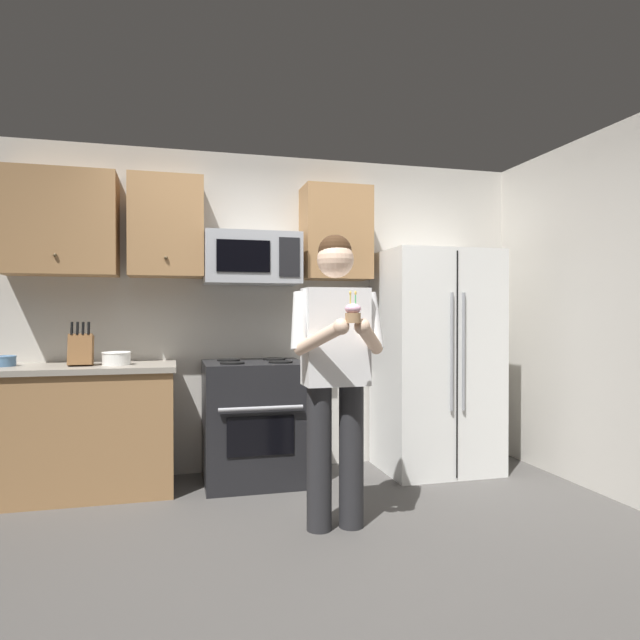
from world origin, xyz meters
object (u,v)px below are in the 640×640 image
(microwave, at_px, (252,259))
(oven_range, at_px, (254,421))
(bowl_large_white, at_px, (116,358))
(cupcake, at_px, (353,313))
(refrigerator, at_px, (436,361))
(bowl_small_colored, at_px, (4,361))
(knife_block, at_px, (81,350))
(person, at_px, (336,363))

(microwave, bearing_deg, oven_range, -90.02)
(bowl_large_white, bearing_deg, cupcake, -46.08)
(cupcake, bearing_deg, refrigerator, 49.63)
(oven_range, height_order, refrigerator, refrigerator)
(oven_range, relative_size, cupcake, 5.36)
(bowl_large_white, relative_size, bowl_small_colored, 1.29)
(refrigerator, height_order, bowl_small_colored, refrigerator)
(microwave, height_order, bowl_small_colored, microwave)
(bowl_large_white, bearing_deg, knife_block, -176.93)
(bowl_small_colored, bearing_deg, cupcake, -35.14)
(knife_block, bearing_deg, refrigerator, -0.21)
(oven_range, bearing_deg, knife_block, -178.63)
(microwave, distance_m, bowl_small_colored, 1.90)
(knife_block, height_order, person, person)
(bowl_large_white, xyz_separation_m, cupcake, (1.34, -1.39, 0.32))
(refrigerator, bearing_deg, cupcake, -130.37)
(knife_block, distance_m, bowl_small_colored, 0.53)
(refrigerator, height_order, cupcake, refrigerator)
(oven_range, xyz_separation_m, bowl_large_white, (-1.00, -0.02, 0.51))
(bowl_small_colored, distance_m, cupcake, 2.57)
(knife_block, relative_size, person, 0.18)
(knife_block, bearing_deg, bowl_small_colored, 169.69)
(oven_range, bearing_deg, bowl_small_colored, 177.90)
(oven_range, xyz_separation_m, cupcake, (0.34, -1.40, 0.83))
(bowl_large_white, distance_m, bowl_small_colored, 0.75)
(person, bearing_deg, microwave, 105.90)
(refrigerator, xyz_separation_m, bowl_large_white, (-2.50, 0.02, 0.07))
(bowl_small_colored, distance_m, person, 2.38)
(oven_range, xyz_separation_m, person, (0.34, -1.07, 0.53))
(refrigerator, bearing_deg, microwave, 173.97)
(refrigerator, distance_m, person, 1.56)
(oven_range, xyz_separation_m, microwave, (0.00, 0.12, 1.26))
(refrigerator, bearing_deg, oven_range, 178.50)
(bowl_small_colored, relative_size, person, 0.09)
(cupcake, bearing_deg, knife_block, 138.83)
(microwave, height_order, knife_block, microwave)
(person, bearing_deg, oven_range, 107.56)
(refrigerator, bearing_deg, person, -138.24)
(microwave, xyz_separation_m, bowl_large_white, (-1.00, -0.14, -0.75))
(knife_block, relative_size, bowl_small_colored, 2.02)
(person, bearing_deg, bowl_large_white, 141.61)
(refrigerator, relative_size, cupcake, 10.35)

